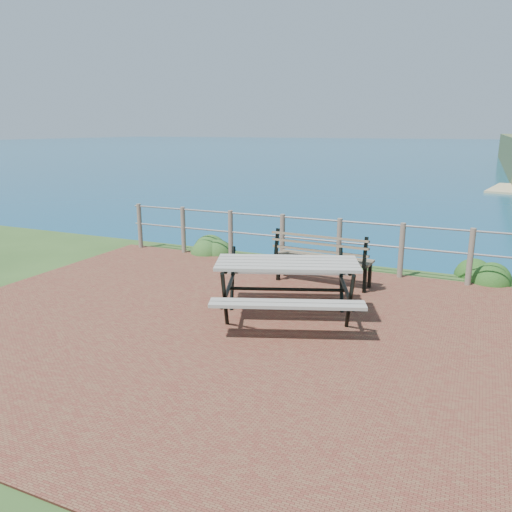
{
  "coord_description": "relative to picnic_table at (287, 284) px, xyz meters",
  "views": [
    {
      "loc": [
        2.31,
        -5.69,
        2.65
      ],
      "look_at": [
        -0.71,
        1.08,
        0.75
      ],
      "focal_mm": 35.0,
      "sensor_mm": 36.0,
      "label": 1
    }
  ],
  "objects": [
    {
      "name": "safety_railing",
      "position": [
        0.02,
        2.74,
        0.04
      ],
      "size": [
        9.4,
        0.1,
        1.0
      ],
      "color": "#6B5B4C",
      "rests_on": "ground"
    },
    {
      "name": "park_bench",
      "position": [
        0.0,
        1.78,
        0.1
      ],
      "size": [
        1.71,
        0.51,
        0.95
      ],
      "rotation": [
        0.0,
        0.0,
        -0.05
      ],
      "color": "brown",
      "rests_on": "ground"
    },
    {
      "name": "ground",
      "position": [
        0.02,
        -0.61,
        -0.53
      ],
      "size": [
        10.0,
        7.0,
        0.12
      ],
      "primitive_type": "cube",
      "color": "brown",
      "rests_on": "ground"
    },
    {
      "name": "picnic_table",
      "position": [
        0.0,
        0.0,
        0.0
      ],
      "size": [
        2.13,
        1.62,
        0.83
      ],
      "rotation": [
        0.0,
        0.0,
        0.36
      ],
      "color": "#A09B90",
      "rests_on": "ground"
    },
    {
      "name": "shrub_lip_east",
      "position": [
        2.55,
        3.33,
        -0.53
      ],
      "size": [
        0.84,
        0.84,
        0.61
      ],
      "primitive_type": "ellipsoid",
      "color": "#1A4816",
      "rests_on": "ground"
    },
    {
      "name": "ocean",
      "position": [
        0.02,
        199.39,
        -0.53
      ],
      "size": [
        1200.0,
        1200.0,
        0.0
      ],
      "primitive_type": "plane",
      "color": "#135C75",
      "rests_on": "ground"
    },
    {
      "name": "shrub_lip_west",
      "position": [
        -2.89,
        3.1,
        -0.53
      ],
      "size": [
        0.8,
        0.8,
        0.55
      ],
      "primitive_type": "ellipsoid",
      "color": "#295520",
      "rests_on": "ground"
    }
  ]
}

